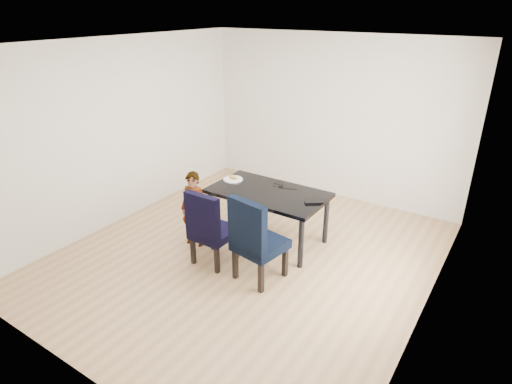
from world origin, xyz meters
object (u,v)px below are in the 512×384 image
Objects in this scene: child at (194,209)px; chair_left at (214,226)px; dining_table at (268,216)px; laptop at (316,200)px; chair_right at (260,238)px; plate at (233,179)px.

chair_left is at bearing -32.03° from child.
dining_table is 5.21× the size of laptop.
chair_right is 1.40m from plate.
child reaches higher than dining_table.
laptop reaches higher than plate.
plate is 0.91× the size of laptop.
child is 3.46× the size of laptop.
chair_left is (-0.28, -0.85, 0.14)m from dining_table.
child is (-1.19, 0.18, -0.02)m from chair_right.
dining_table is 1.03m from child.
laptop is (1.46, 0.73, 0.23)m from child.
laptop is at bearing 15.86° from child.
chair_right reaches higher than child.
chair_right is (0.69, 0.02, 0.04)m from chair_left.
laptop is (0.27, 0.90, 0.21)m from chair_right.
plate is at bearing 173.66° from dining_table.
child is (-0.50, 0.20, 0.02)m from chair_left.
dining_table is at bearing -31.09° from laptop.
chair_left is 0.69m from chair_right.
plate is at bearing -37.23° from laptop.
plate is at bearing 111.85° from chair_left.
laptop is (1.33, 0.00, 0.00)m from plate.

